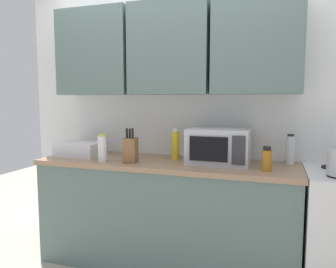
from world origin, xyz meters
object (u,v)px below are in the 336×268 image
dish_rack (81,149)px  bottle_amber_vinegar (267,160)px  knife_block (130,150)px  bottle_yellow_mustard (175,144)px  bottle_white_jar (102,148)px  microwave (219,146)px  bottle_clear_tall (290,150)px

dish_rack → bottle_amber_vinegar: 1.62m
knife_block → bottle_yellow_mustard: knife_block is taller
bottle_yellow_mustard → bottle_white_jar: 0.61m
knife_block → bottle_yellow_mustard: size_ratio=1.06×
bottle_white_jar → microwave: bearing=14.2°
dish_rack → bottle_yellow_mustard: 0.87m
dish_rack → knife_block: size_ratio=1.35×
dish_rack → bottle_yellow_mustard: (0.87, 0.10, 0.07)m
dish_rack → microwave: bearing=1.8°
knife_block → bottle_amber_vinegar: size_ratio=1.60×
dish_rack → knife_block: knife_block is taller
dish_rack → bottle_yellow_mustard: bottle_yellow_mustard is taller
microwave → bottle_yellow_mustard: 0.39m
knife_block → bottle_amber_vinegar: 1.05m
dish_rack → bottle_amber_vinegar: bearing=-4.7°
bottle_yellow_mustard → bottle_white_jar: bottle_yellow_mustard is taller
bottle_clear_tall → bottle_yellow_mustard: bottle_yellow_mustard is taller
dish_rack → bottle_white_jar: bottle_white_jar is taller
bottle_clear_tall → bottle_white_jar: 1.50m
dish_rack → bottle_white_jar: 0.39m
knife_block → bottle_white_jar: knife_block is taller
knife_block → bottle_clear_tall: bearing=15.6°
bottle_white_jar → bottle_yellow_mustard: bearing=28.9°
microwave → bottle_white_jar: (-0.91, -0.23, -0.03)m
microwave → bottle_yellow_mustard: size_ratio=1.81×
bottle_yellow_mustard → knife_block: bearing=-138.9°
bottle_clear_tall → knife_block: bearing=-164.4°
microwave → bottle_yellow_mustard: (-0.38, 0.06, -0.01)m
bottle_amber_vinegar → dish_rack: bearing=175.3°
knife_block → bottle_white_jar: (-0.24, -0.03, 0.00)m
bottle_clear_tall → bottle_white_jar: bearing=-165.6°
bottle_amber_vinegar → bottle_white_jar: (-1.28, -0.06, 0.03)m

